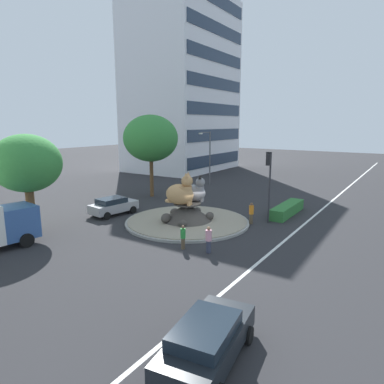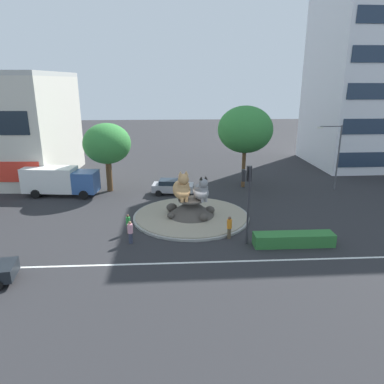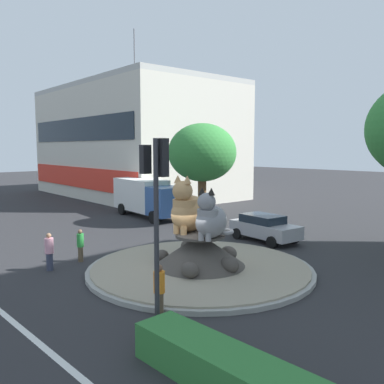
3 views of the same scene
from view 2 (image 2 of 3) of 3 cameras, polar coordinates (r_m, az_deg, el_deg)
The scene contains 15 objects.
ground_plane at distance 30.43m, azimuth -0.15°, elevation -4.07°, with size 160.00×160.00×0.00m, color #28282B.
lane_centreline at distance 23.28m, azimuth 0.96°, elevation -11.16°, with size 112.00×0.20×0.01m, color silver.
roundabout_island at distance 30.25m, azimuth -0.15°, elevation -3.14°, with size 9.79×9.79×1.63m.
cat_statue_calico at distance 29.59m, azimuth -1.62°, elevation 0.55°, with size 1.91×2.85×2.55m.
cat_statue_grey at distance 29.48m, azimuth 1.50°, elevation 0.18°, with size 1.75×2.28×2.14m.
traffic_light_mast at distance 24.65m, azimuth 8.88°, elevation 0.57°, with size 0.71×0.54×5.62m.
clipped_hedge_strip at distance 26.30m, azimuth 15.90°, elevation -7.28°, with size 5.65×1.20×0.90m, color #2D7033.
broadleaf_tree_behind_island at distance 37.57m, azimuth -13.40°, elevation 7.47°, with size 4.83×4.83×7.07m.
second_tree_near_tower at distance 38.29m, azimuth 8.49°, elevation 9.81°, with size 5.75×5.75×8.68m.
streetlight_arm at distance 40.10m, azimuth 21.95°, elevation 5.90°, with size 2.57×0.24×6.78m.
pedestrian_orange_shirt at distance 26.35m, azimuth 5.97°, elevation -5.56°, with size 0.36×0.36×1.71m.
pedestrian_green_shirt at distance 27.45m, azimuth -10.13°, elevation -4.98°, with size 0.32×0.32×1.54m.
pedestrian_pink_shirt at distance 25.86m, azimuth -9.81°, elevation -6.25°, with size 0.38×0.38×1.67m.
sedan_on_far_lane at distance 36.48m, azimuth -3.12°, elevation 0.90°, with size 4.32×2.43×1.51m.
delivery_box_truck at distance 38.12m, azimuth -20.34°, elevation 1.78°, with size 7.55×3.22×2.89m.
Camera 2 is at (-1.57, -28.29, 11.11)m, focal length 33.45 mm.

